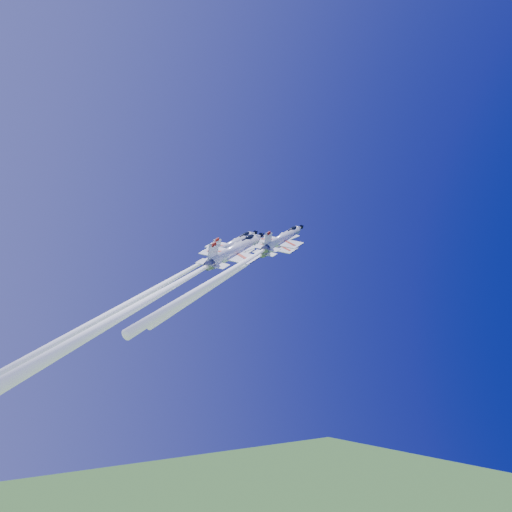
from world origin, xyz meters
TOP-DOWN VIEW (x-y plane):
  - jet_lead at (-4.71, -1.23)m, footprint 33.39×16.87m
  - jet_left at (-22.16, -0.73)m, footprint 46.24×23.56m
  - jet_right at (-10.30, -8.34)m, footprint 35.20×17.82m
  - jet_slot at (-22.63, -7.27)m, footprint 42.05×21.27m

SIDE VIEW (x-z plane):
  - jet_slot at x=-22.63m, z-range 75.51..113.33m
  - jet_left at x=-22.16m, z-range 71.71..117.61m
  - jet_right at x=-10.30m, z-range 82.78..114.60m
  - jet_lead at x=-4.71m, z-range 84.64..114.54m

